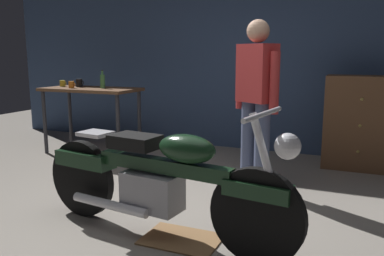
{
  "coord_description": "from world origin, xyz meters",
  "views": [
    {
      "loc": [
        1.51,
        -2.73,
        1.33
      ],
      "look_at": [
        0.06,
        0.7,
        0.65
      ],
      "focal_mm": 37.23,
      "sensor_mm": 36.0,
      "label": 1
    }
  ],
  "objects_px": {
    "mug_orange_travel": "(71,85)",
    "bottle": "(103,81)",
    "person_standing": "(256,97)",
    "mug_black_matte": "(79,83)",
    "motorcycle": "(159,178)",
    "mug_yellow_tall": "(63,83)",
    "wooden_dresser": "(360,123)"
  },
  "relations": [
    {
      "from": "mug_orange_travel",
      "to": "bottle",
      "type": "height_order",
      "value": "bottle"
    },
    {
      "from": "person_standing",
      "to": "mug_black_matte",
      "type": "xyz_separation_m",
      "value": [
        -2.64,
        0.62,
        0.03
      ]
    },
    {
      "from": "motorcycle",
      "to": "bottle",
      "type": "xyz_separation_m",
      "value": [
        -1.85,
        1.94,
        0.55
      ]
    },
    {
      "from": "motorcycle",
      "to": "mug_yellow_tall",
      "type": "height_order",
      "value": "motorcycle"
    },
    {
      "from": "motorcycle",
      "to": "mug_yellow_tall",
      "type": "distance_m",
      "value": 3.26
    },
    {
      "from": "motorcycle",
      "to": "person_standing",
      "type": "relative_size",
      "value": 1.31
    },
    {
      "from": "motorcycle",
      "to": "mug_yellow_tall",
      "type": "bearing_deg",
      "value": 149.97
    },
    {
      "from": "wooden_dresser",
      "to": "bottle",
      "type": "height_order",
      "value": "bottle"
    },
    {
      "from": "mug_orange_travel",
      "to": "mug_black_matte",
      "type": "distance_m",
      "value": 0.18
    },
    {
      "from": "person_standing",
      "to": "mug_orange_travel",
      "type": "distance_m",
      "value": 2.66
    },
    {
      "from": "wooden_dresser",
      "to": "bottle",
      "type": "xyz_separation_m",
      "value": [
        -3.18,
        -0.62,
        0.45
      ]
    },
    {
      "from": "mug_black_matte",
      "to": "mug_yellow_tall",
      "type": "height_order",
      "value": "mug_black_matte"
    },
    {
      "from": "wooden_dresser",
      "to": "bottle",
      "type": "bearing_deg",
      "value": -168.94
    },
    {
      "from": "motorcycle",
      "to": "wooden_dresser",
      "type": "bearing_deg",
      "value": 70.31
    },
    {
      "from": "person_standing",
      "to": "mug_black_matte",
      "type": "height_order",
      "value": "person_standing"
    },
    {
      "from": "person_standing",
      "to": "mug_orange_travel",
      "type": "relative_size",
      "value": 15.88
    },
    {
      "from": "wooden_dresser",
      "to": "mug_yellow_tall",
      "type": "distance_m",
      "value": 3.94
    },
    {
      "from": "mug_orange_travel",
      "to": "bottle",
      "type": "xyz_separation_m",
      "value": [
        0.41,
        0.13,
        0.05
      ]
    },
    {
      "from": "motorcycle",
      "to": "bottle",
      "type": "height_order",
      "value": "bottle"
    },
    {
      "from": "mug_black_matte",
      "to": "bottle",
      "type": "distance_m",
      "value": 0.42
    },
    {
      "from": "person_standing",
      "to": "wooden_dresser",
      "type": "height_order",
      "value": "person_standing"
    },
    {
      "from": "wooden_dresser",
      "to": "mug_black_matte",
      "type": "height_order",
      "value": "wooden_dresser"
    },
    {
      "from": "mug_orange_travel",
      "to": "mug_black_matte",
      "type": "bearing_deg",
      "value": 93.76
    },
    {
      "from": "mug_orange_travel",
      "to": "mug_yellow_tall",
      "type": "bearing_deg",
      "value": 150.3
    },
    {
      "from": "mug_yellow_tall",
      "to": "bottle",
      "type": "height_order",
      "value": "bottle"
    },
    {
      "from": "mug_yellow_tall",
      "to": "bottle",
      "type": "xyz_separation_m",
      "value": [
        0.7,
        -0.03,
        0.05
      ]
    },
    {
      "from": "person_standing",
      "to": "mug_yellow_tall",
      "type": "xyz_separation_m",
      "value": [
        -2.92,
        0.61,
        0.02
      ]
    },
    {
      "from": "mug_orange_travel",
      "to": "bottle",
      "type": "bearing_deg",
      "value": 18.13
    },
    {
      "from": "person_standing",
      "to": "bottle",
      "type": "height_order",
      "value": "person_standing"
    },
    {
      "from": "bottle",
      "to": "mug_yellow_tall",
      "type": "bearing_deg",
      "value": 177.21
    },
    {
      "from": "person_standing",
      "to": "wooden_dresser",
      "type": "xyz_separation_m",
      "value": [
        0.96,
        1.19,
        -0.38
      ]
    },
    {
      "from": "mug_yellow_tall",
      "to": "mug_black_matte",
      "type": "bearing_deg",
      "value": 2.56
    }
  ]
}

